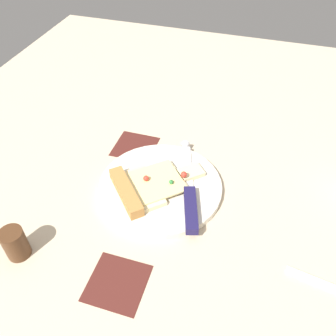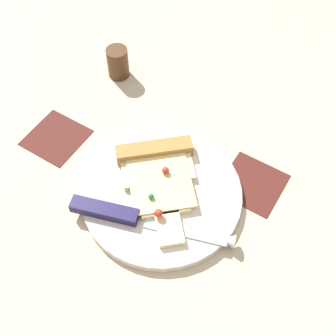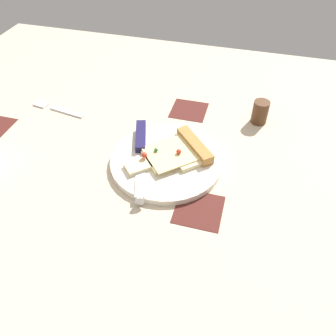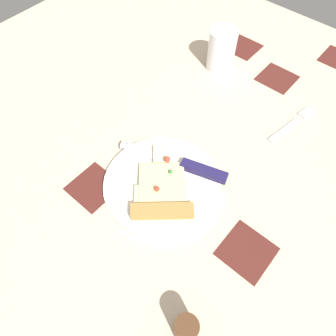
{
  "view_description": "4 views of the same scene",
  "coord_description": "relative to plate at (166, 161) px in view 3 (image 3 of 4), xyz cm",
  "views": [
    {
      "loc": [
        52.95,
        8.06,
        51.85
      ],
      "look_at": [
        4.91,
        -6.69,
        3.47
      ],
      "focal_mm": 37.99,
      "sensor_mm": 36.0,
      "label": 1
    },
    {
      "loc": [
        -11.48,
        21.63,
        58.84
      ],
      "look_at": [
        8.62,
        -10.58,
        3.15
      ],
      "focal_mm": 47.9,
      "sensor_mm": 36.0,
      "label": 2
    },
    {
      "loc": [
        -44.28,
        -22.09,
        50.95
      ],
      "look_at": [
        4.18,
        -8.8,
        2.33
      ],
      "focal_mm": 36.45,
      "sensor_mm": 36.0,
      "label": 3
    },
    {
      "loc": [
        31.04,
        -32.64,
        58.52
      ],
      "look_at": [
        7.17,
        -4.81,
        3.32
      ],
      "focal_mm": 34.74,
      "sensor_mm": 36.0,
      "label": 4
    }
  ],
  "objects": [
    {
      "name": "ground_plane",
      "position": [
        -7.73,
        7.44,
        -2.21
      ],
      "size": [
        136.7,
        136.7,
        3.0
      ],
      "color": "#C6B293",
      "rests_on": "ground"
    },
    {
      "name": "plate",
      "position": [
        0.0,
        0.0,
        0.0
      ],
      "size": [
        24.15,
        24.15,
        1.43
      ],
      "primitive_type": "cylinder",
      "color": "silver",
      "rests_on": "ground_plane"
    },
    {
      "name": "pizza_slice",
      "position": [
        1.74,
        -1.92,
        1.5
      ],
      "size": [
        17.43,
        18.15,
        2.53
      ],
      "rotation": [
        0.0,
        0.0,
        0.73
      ],
      "color": "beige",
      "rests_on": "plate"
    },
    {
      "name": "knife",
      "position": [
        0.69,
        5.91,
        1.32
      ],
      "size": [
        23.52,
        9.21,
        2.45
      ],
      "rotation": [
        0.0,
        0.0,
        1.88
      ],
      "color": "silver",
      "rests_on": "plate"
    },
    {
      "name": "pepper_shaker",
      "position": [
        20.84,
        -18.09,
        2.17
      ],
      "size": [
        3.87,
        3.87,
        5.77
      ],
      "primitive_type": "cylinder",
      "color": "#4C2D19",
      "rests_on": "ground_plane"
    },
    {
      "name": "fork",
      "position": [
        12.29,
        33.37,
        -0.31
      ],
      "size": [
        4.35,
        15.38,
        0.8
      ],
      "rotation": [
        0.0,
        0.0,
        6.11
      ],
      "color": "silver",
      "rests_on": "ground_plane"
    }
  ]
}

